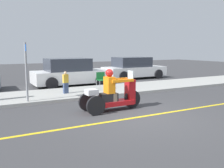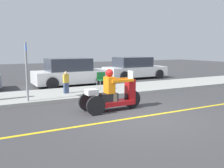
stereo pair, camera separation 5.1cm
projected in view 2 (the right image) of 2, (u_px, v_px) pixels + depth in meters
The scene contains 9 objects.
ground_plane at pixel (141, 117), 7.68m from camera, with size 60.00×60.00×0.00m, color #38383A.
lane_stripe at pixel (130, 118), 7.50m from camera, with size 24.00×0.12×0.01m.
sidewalk_strip at pixel (85, 92), 11.69m from camera, with size 28.00×2.80×0.12m.
motorcycle_trike at pixel (112, 96), 8.42m from camera, with size 2.20×0.76×1.42m.
spectator_far_back at pixel (66, 83), 11.00m from camera, with size 0.25×0.17×0.97m.
folding_chair_curbside at pixel (102, 79), 12.18m from camera, with size 0.49×0.49×0.82m.
parked_car_lot_left at pixel (71, 73), 14.11m from camera, with size 4.27×2.09×1.54m.
parked_car_lot_right at pixel (134, 68), 17.41m from camera, with size 4.35×2.01×1.50m.
street_sign at pixel (27, 70), 9.22m from camera, with size 0.08×0.36×2.20m.
Camera 2 is at (-4.29, -6.16, 2.09)m, focal length 40.00 mm.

